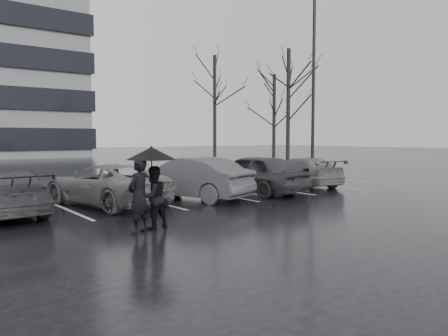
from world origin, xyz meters
TOP-DOWN VIEW (x-y plane):
  - ground at (0.00, 0.00)m, footprint 160.00×160.00m
  - car_main at (1.83, 1.78)m, footprint 2.51×4.65m
  - car_west_a at (-0.90, 1.88)m, footprint 2.92×4.67m
  - car_west_b at (-3.71, 2.41)m, footprint 3.08×5.01m
  - car_east at (5.18, 2.43)m, footprint 2.46×4.56m
  - pedestrian_left at (-4.71, -1.99)m, footprint 0.73×0.64m
  - pedestrian_right at (-4.23, -1.74)m, footprint 0.79×0.66m
  - umbrella at (-4.28, -1.78)m, footprint 1.15×1.15m
  - lamp_post at (9.97, 6.03)m, footprint 0.56×0.56m
  - stall_stripes at (-0.80, 2.50)m, footprint 19.72×5.00m
  - tree_east at (12.00, 10.00)m, footprint 0.26×0.26m
  - tree_ne at (14.50, 14.00)m, footprint 0.26×0.26m
  - tree_north at (11.00, 17.00)m, footprint 0.26×0.26m

SIDE VIEW (x-z plane):
  - ground at x=0.00m, z-range 0.00..0.00m
  - stall_stripes at x=-0.80m, z-range 0.00..0.00m
  - car_east at x=5.18m, z-range 0.00..1.26m
  - car_west_b at x=-3.71m, z-range 0.00..1.29m
  - car_west_a at x=-0.90m, z-range 0.00..1.45m
  - pedestrian_right at x=-4.23m, z-range 0.00..1.47m
  - car_main at x=1.83m, z-range 0.00..1.50m
  - pedestrian_left at x=-4.71m, z-range 0.00..1.69m
  - umbrella at x=-4.28m, z-range 0.80..2.74m
  - tree_ne at x=14.50m, z-range 0.00..7.00m
  - tree_east at x=12.00m, z-range 0.00..8.00m
  - tree_north at x=11.00m, z-range 0.00..8.50m
  - lamp_post at x=9.97m, z-range -0.43..9.78m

